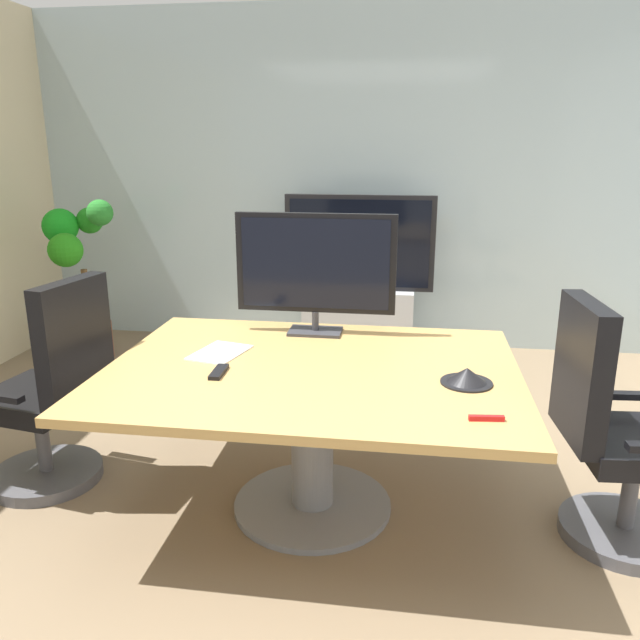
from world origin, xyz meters
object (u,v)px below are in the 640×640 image
(office_chair_left, at_px, (53,402))
(tv_monitor, at_px, (315,267))
(remote_control, at_px, (219,372))
(conference_table, at_px, (312,401))
(office_chair_right, at_px, (614,445))
(wall_display_unit, at_px, (359,301))
(potted_plant, at_px, (80,274))
(conference_phone, at_px, (467,377))

(office_chair_left, distance_m, tv_monitor, 1.49)
(remote_control, bearing_deg, conference_table, 19.36)
(remote_control, bearing_deg, tv_monitor, 62.47)
(conference_table, distance_m, office_chair_right, 1.33)
(wall_display_unit, relative_size, remote_control, 7.71)
(potted_plant, bearing_deg, remote_control, -48.90)
(conference_table, height_order, conference_phone, conference_phone)
(conference_phone, bearing_deg, wall_display_unit, 105.24)
(office_chair_right, xyz_separation_m, conference_phone, (-0.64, -0.06, 0.30))
(wall_display_unit, height_order, potted_plant, wall_display_unit)
(office_chair_left, xyz_separation_m, office_chair_right, (2.65, -0.08, 0.00))
(potted_plant, height_order, conference_phone, potted_plant)
(conference_phone, bearing_deg, office_chair_left, 175.99)
(wall_display_unit, relative_size, conference_phone, 5.95)
(office_chair_left, relative_size, tv_monitor, 1.30)
(tv_monitor, bearing_deg, office_chair_left, -158.67)
(conference_table, distance_m, wall_display_unit, 2.35)
(wall_display_unit, distance_m, conference_phone, 2.57)
(conference_table, relative_size, office_chair_left, 1.71)
(tv_monitor, relative_size, conference_phone, 3.82)
(potted_plant, distance_m, remote_control, 2.69)
(conference_table, relative_size, wall_display_unit, 1.42)
(office_chair_left, distance_m, remote_control, 0.99)
(conference_table, xyz_separation_m, office_chair_right, (1.33, -0.05, -0.10))
(office_chair_left, xyz_separation_m, remote_control, (0.93, -0.18, 0.28))
(office_chair_left, xyz_separation_m, wall_display_unit, (1.34, 2.32, -0.01))
(office_chair_right, bearing_deg, office_chair_left, 83.73)
(tv_monitor, relative_size, potted_plant, 0.65)
(office_chair_right, bearing_deg, tv_monitor, 63.08)
(office_chair_left, distance_m, wall_display_unit, 2.67)
(office_chair_left, distance_m, potted_plant, 2.04)
(office_chair_right, height_order, potted_plant, potted_plant)
(conference_table, height_order, tv_monitor, tv_monitor)
(office_chair_right, height_order, conference_phone, office_chair_right)
(wall_display_unit, bearing_deg, tv_monitor, -92.41)
(office_chair_right, height_order, tv_monitor, tv_monitor)
(remote_control, bearing_deg, potted_plant, 129.48)
(conference_table, xyz_separation_m, potted_plant, (-2.16, 1.87, 0.14))
(office_chair_left, height_order, office_chair_right, same)
(office_chair_left, height_order, conference_phone, office_chair_left)
(conference_phone, bearing_deg, remote_control, -177.73)
(wall_display_unit, bearing_deg, office_chair_right, -61.24)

